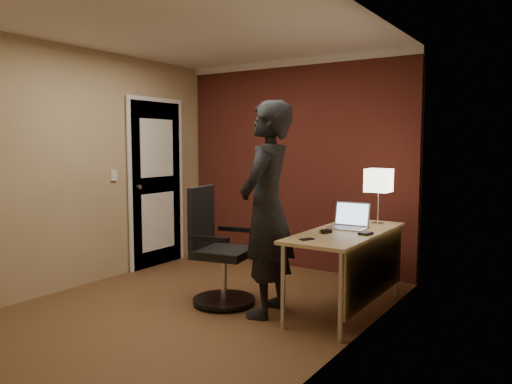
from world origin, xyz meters
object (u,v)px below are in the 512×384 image
office_chair (217,254)px  mouse (326,231)px  desk_lamp (379,181)px  laptop (350,221)px  person (267,209)px  desk (354,246)px  phone (307,239)px  wallet (366,233)px

office_chair → mouse: bearing=14.2°
desk_lamp → laptop: desk_lamp is taller
desk_lamp → person: person is taller
desk_lamp → mouse: size_ratio=5.35×
desk → mouse: bearing=-131.2°
mouse → person: 0.55m
office_chair → person: size_ratio=0.58×
desk → desk_lamp: desk_lamp is taller
office_chair → laptop: bearing=30.1°
mouse → phone: (-0.00, -0.35, -0.01)m
laptop → phone: 0.72m
person → office_chair: bearing=-99.5°
desk_lamp → wallet: (0.10, -0.58, -0.41)m
laptop → mouse: 0.37m
laptop → phone: bearing=-95.7°
desk_lamp → person: 1.18m
office_chair → desk: bearing=21.3°
laptop → phone: laptop is taller
laptop → office_chair: office_chair is taller
desk_lamp → wallet: 0.72m
person → desk: bearing=114.1°
desk_lamp → laptop: 0.51m
desk → office_chair: office_chair is taller
desk → person: 0.84m
wallet → person: person is taller
desk_lamp → phone: (-0.22, -1.06, -0.41)m
desk_lamp → person: bearing=-125.3°
laptop → wallet: size_ratio=3.07×
wallet → person: bearing=-154.7°
laptop → office_chair: (-1.06, -0.61, -0.32)m
office_chair → wallet: bearing=16.0°
laptop → office_chair: size_ratio=0.31×
desk → desk_lamp: size_ratio=2.80×
laptop → person: (-0.52, -0.60, 0.14)m
desk → phone: size_ratio=13.04×
desk → laptop: size_ratio=4.45×
desk → wallet: 0.21m
laptop → mouse: laptop is taller
laptop → person: bearing=-131.1°
mouse → phone: bearing=-73.6°
office_chair → phone: bearing=-6.0°
wallet → office_chair: size_ratio=0.10×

